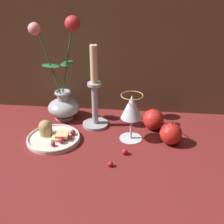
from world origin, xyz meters
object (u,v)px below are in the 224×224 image
object	(u,v)px
vase	(63,94)
wine_glass	(132,109)
plate_with_pastries	(53,136)
apple_near_glass	(171,134)
candlestick	(95,97)
apple_beside_vase	(153,119)

from	to	relation	value
vase	wine_glass	distance (m)	0.29
plate_with_pastries	apple_near_glass	xyz separation A→B (m)	(0.39, 0.02, 0.02)
plate_with_pastries	apple_near_glass	distance (m)	0.40
plate_with_pastries	candlestick	xyz separation A→B (m)	(0.13, 0.11, 0.10)
candlestick	apple_near_glass	xyz separation A→B (m)	(0.27, -0.10, -0.08)
vase	wine_glass	xyz separation A→B (m)	(0.26, -0.13, 0.01)
candlestick	apple_beside_vase	distance (m)	0.22
apple_beside_vase	candlestick	bearing A→B (deg)	178.96
wine_glass	candlestick	xyz separation A→B (m)	(-0.13, 0.08, -0.00)
candlestick	apple_beside_vase	xyz separation A→B (m)	(0.21, -0.00, -0.07)
plate_with_pastries	apple_near_glass	size ratio (longest dim) A/B	2.08
plate_with_pastries	wine_glass	size ratio (longest dim) A/B	1.10
wine_glass	apple_beside_vase	world-z (taller)	wine_glass
vase	plate_with_pastries	world-z (taller)	vase
vase	plate_with_pastries	bearing A→B (deg)	-90.86
candlestick	vase	bearing A→B (deg)	160.12
apple_beside_vase	apple_near_glass	bearing A→B (deg)	-59.05
apple_beside_vase	apple_near_glass	size ratio (longest dim) A/B	1.01
apple_beside_vase	apple_near_glass	xyz separation A→B (m)	(0.06, -0.09, -0.00)
plate_with_pastries	wine_glass	xyz separation A→B (m)	(0.26, 0.03, 0.10)
vase	candlestick	bearing A→B (deg)	-19.88
plate_with_pastries	apple_beside_vase	world-z (taller)	apple_beside_vase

